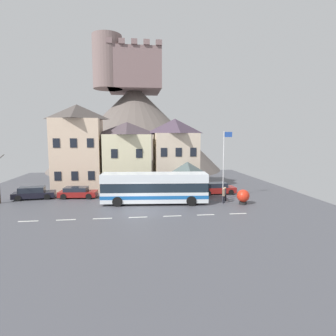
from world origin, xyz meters
The scene contains 15 objects.
ground_plane centered at (0.00, 0.00, -0.03)m, with size 40.00×60.00×0.07m.
townhouse_00 centered at (-7.40, 11.71, 5.50)m, with size 5.90×5.49×11.00m.
townhouse_01 centered at (-1.10, 12.46, 4.42)m, with size 6.06×6.98×8.84m.
townhouse_02 centered at (5.37, 12.23, 4.66)m, with size 5.61×6.53×9.32m.
hilltop_castle centered at (0.11, 34.44, 9.40)m, with size 36.01×36.01×26.38m.
transit_bus centered at (1.83, 2.82, 1.59)m, with size 11.07×3.50×3.16m.
bus_shelter centered at (6.10, 6.91, 3.15)m, with size 3.60×3.60×3.93m.
parked_car_00 centered at (-6.66, 6.51, 0.61)m, with size 4.32×2.15×1.23m.
parked_car_01 centered at (-11.43, 6.54, 0.66)m, with size 4.59×2.30×1.36m.
parked_car_02 centered at (9.69, 6.62, 0.67)m, with size 4.34×1.93×1.37m.
pedestrian_00 centered at (9.43, 2.88, 0.82)m, with size 0.31×0.28×1.53m.
pedestrian_01 centered at (8.98, 1.97, 0.98)m, with size 0.32×0.32×1.65m.
public_bench centered at (8.42, 8.93, 0.48)m, with size 1.79×0.48×0.87m.
flagpole centered at (9.53, 3.68, 4.32)m, with size 0.95×0.10×7.49m.
harbour_buoy centered at (10.80, 1.24, 0.84)m, with size 1.28×1.28×1.53m.
Camera 1 is at (-0.35, -25.58, 6.96)m, focal length 29.77 mm.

